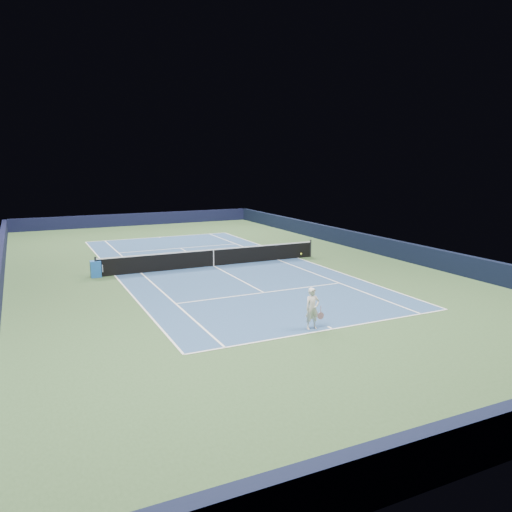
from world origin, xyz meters
name	(u,v)px	position (x,y,z in m)	size (l,w,h in m)	color
ground	(214,266)	(0.00, 0.00, 0.00)	(40.00, 40.00, 0.00)	#2F4B29
wall_far	(137,219)	(0.00, 19.82, 0.55)	(22.00, 0.35, 1.10)	black
wall_right	(368,243)	(10.82, 0.00, 0.55)	(0.35, 40.00, 1.10)	black
court_surface	(214,266)	(0.00, 0.00, 0.00)	(10.97, 23.77, 0.01)	navy
baseline_far	(159,237)	(0.00, 11.88, 0.01)	(10.97, 0.08, 0.00)	white
baseline_near	(333,329)	(0.00, -11.88, 0.01)	(10.97, 0.08, 0.00)	white
sideline_doubles_right	(298,258)	(5.49, 0.00, 0.01)	(0.08, 23.77, 0.00)	white
sideline_doubles_left	(115,275)	(-5.49, 0.00, 0.01)	(0.08, 23.77, 0.00)	white
sideline_singles_right	(278,260)	(4.12, 0.00, 0.01)	(0.08, 23.77, 0.00)	white
sideline_singles_left	(141,273)	(-4.12, 0.00, 0.01)	(0.08, 23.77, 0.00)	white
service_line_far	(180,248)	(0.00, 6.40, 0.01)	(8.23, 0.08, 0.00)	white
service_line_near	(264,293)	(0.00, -6.40, 0.01)	(8.23, 0.08, 0.00)	white
center_service_line	(214,266)	(0.00, 0.00, 0.01)	(0.08, 12.80, 0.00)	white
center_mark_far	(160,237)	(0.00, 11.73, 0.01)	(0.08, 0.30, 0.00)	white
center_mark_near	(330,328)	(0.00, -11.73, 0.01)	(0.08, 0.30, 0.00)	white
tennis_net	(213,257)	(0.00, 0.00, 0.50)	(12.90, 0.10, 1.07)	black
sponsor_cube	(96,269)	(-6.40, 0.07, 0.42)	(0.60, 0.49, 0.84)	#1C56AB
tennis_player	(312,309)	(-0.65, -11.54, 0.75)	(0.73, 1.22, 2.56)	white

